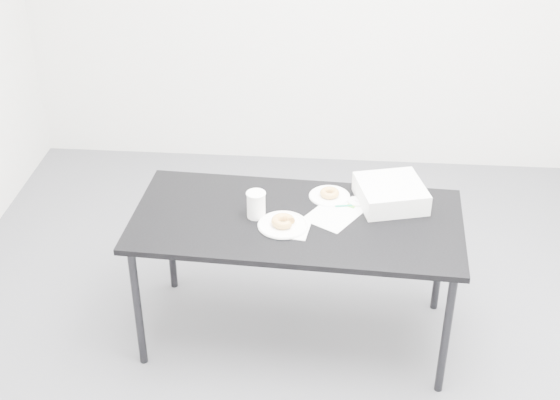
# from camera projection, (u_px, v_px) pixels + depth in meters

# --- Properties ---
(floor) EXTENTS (4.00, 4.00, 0.00)m
(floor) POSITION_uv_depth(u_px,v_px,m) (302.00, 346.00, 3.98)
(floor) COLOR #535359
(floor) RESTS_ON ground
(table) EXTENTS (1.60, 0.81, 0.71)m
(table) POSITION_uv_depth(u_px,v_px,m) (297.00, 228.00, 3.71)
(table) COLOR black
(table) RESTS_ON floor
(scorecard) EXTENTS (0.31, 0.33, 0.00)m
(scorecard) POSITION_uv_depth(u_px,v_px,m) (334.00, 214.00, 3.71)
(scorecard) COLOR white
(scorecard) RESTS_ON table
(logo_patch) EXTENTS (0.06, 0.06, 0.00)m
(logo_patch) POSITION_uv_depth(u_px,v_px,m) (352.00, 205.00, 3.78)
(logo_patch) COLOR green
(logo_patch) RESTS_ON scorecard
(pen) EXTENTS (0.12, 0.03, 0.01)m
(pen) POSITION_uv_depth(u_px,v_px,m) (348.00, 205.00, 3.77)
(pen) COLOR #0D9168
(pen) RESTS_ON scorecard
(napkin) EXTENTS (0.19, 0.19, 0.00)m
(napkin) POSITION_uv_depth(u_px,v_px,m) (291.00, 229.00, 3.61)
(napkin) COLOR white
(napkin) RESTS_ON table
(plate_near) EXTENTS (0.24, 0.24, 0.01)m
(plate_near) POSITION_uv_depth(u_px,v_px,m) (283.00, 225.00, 3.63)
(plate_near) COLOR white
(plate_near) RESTS_ON napkin
(donut_near) EXTENTS (0.14, 0.14, 0.04)m
(donut_near) POSITION_uv_depth(u_px,v_px,m) (283.00, 221.00, 3.61)
(donut_near) COLOR #C27C3D
(donut_near) RESTS_ON plate_near
(plate_far) EXTENTS (0.20, 0.20, 0.01)m
(plate_far) POSITION_uv_depth(u_px,v_px,m) (329.00, 196.00, 3.85)
(plate_far) COLOR white
(plate_far) RESTS_ON table
(donut_far) EXTENTS (0.12, 0.12, 0.03)m
(donut_far) POSITION_uv_depth(u_px,v_px,m) (330.00, 193.00, 3.84)
(donut_far) COLOR #C27C3D
(donut_far) RESTS_ON plate_far
(coffee_cup) EXTENTS (0.09, 0.09, 0.13)m
(coffee_cup) POSITION_uv_depth(u_px,v_px,m) (256.00, 205.00, 3.67)
(coffee_cup) COLOR white
(coffee_cup) RESTS_ON table
(cup_lid) EXTENTS (0.09, 0.09, 0.01)m
(cup_lid) POSITION_uv_depth(u_px,v_px,m) (357.00, 202.00, 3.80)
(cup_lid) COLOR white
(cup_lid) RESTS_ON table
(bakery_box) EXTENTS (0.37, 0.37, 0.10)m
(bakery_box) POSITION_uv_depth(u_px,v_px,m) (391.00, 193.00, 3.78)
(bakery_box) COLOR white
(bakery_box) RESTS_ON table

